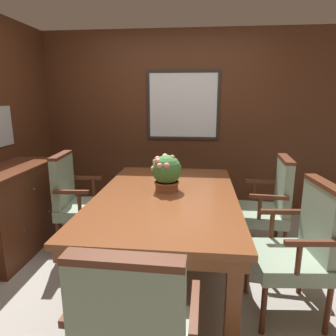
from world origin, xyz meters
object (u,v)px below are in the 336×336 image
(chair_left_far, at_px, (76,198))
(sideboard_cabinet, at_px, (14,210))
(chair_right_near, at_px, (300,245))
(chair_right_far, at_px, (269,203))
(dining_table, at_px, (166,204))
(potted_plant, at_px, (166,172))

(chair_left_far, distance_m, sideboard_cabinet, 0.64)
(chair_right_near, height_order, sideboard_cabinet, chair_right_near)
(chair_right_far, distance_m, sideboard_cabinet, 2.61)
(dining_table, height_order, sideboard_cabinet, sideboard_cabinet)
(chair_right_far, bearing_deg, sideboard_cabinet, -80.93)
(chair_right_near, distance_m, chair_left_far, 2.18)
(dining_table, relative_size, potted_plant, 5.98)
(chair_right_near, bearing_deg, potted_plant, -122.87)
(dining_table, bearing_deg, chair_left_far, 157.74)
(dining_table, xyz_separation_m, chair_right_far, (0.98, 0.45, -0.12))
(potted_plant, bearing_deg, chair_left_far, 164.00)
(dining_table, relative_size, chair_right_near, 1.91)
(chair_right_near, bearing_deg, chair_right_far, 176.76)
(dining_table, height_order, potted_plant, potted_plant)
(dining_table, relative_size, chair_right_far, 1.91)
(chair_right_far, xyz_separation_m, sideboard_cabinet, (-2.60, -0.20, -0.10))
(dining_table, distance_m, potted_plant, 0.29)
(dining_table, distance_m, chair_right_near, 1.10)
(chair_right_near, distance_m, potted_plant, 1.22)
(chair_left_far, xyz_separation_m, potted_plant, (0.99, -0.28, 0.38))
(chair_right_near, relative_size, potted_plant, 3.14)
(dining_table, bearing_deg, chair_right_near, -22.19)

